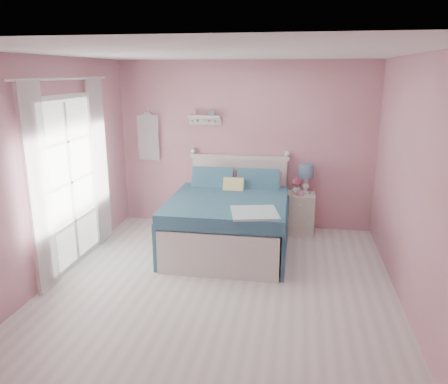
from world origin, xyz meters
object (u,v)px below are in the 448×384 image
(vase, at_px, (296,189))
(teacup, at_px, (300,193))
(bed, at_px, (230,220))
(table_lamp, at_px, (306,173))
(nightstand, at_px, (300,213))

(vase, xyz_separation_m, teacup, (0.05, -0.10, -0.03))
(bed, relative_size, vase, 14.08)
(vase, height_order, teacup, vase)
(table_lamp, relative_size, teacup, 4.26)
(bed, bearing_deg, nightstand, 37.76)
(bed, height_order, table_lamp, bed)
(nightstand, bearing_deg, bed, -141.69)
(vase, bearing_deg, teacup, -62.56)
(bed, height_order, teacup, bed)
(nightstand, height_order, table_lamp, table_lamp)
(nightstand, height_order, vase, vase)
(teacup, bearing_deg, table_lamp, 64.46)
(table_lamp, bearing_deg, bed, -141.70)
(nightstand, relative_size, teacup, 5.91)
(bed, distance_m, teacup, 1.20)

